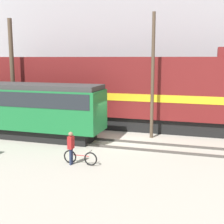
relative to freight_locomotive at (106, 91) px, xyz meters
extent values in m
plane|color=#9E998C|center=(2.42, -3.93, -2.71)|extent=(120.00, 120.00, 0.00)
cube|color=#47423D|center=(2.42, -5.43, -2.64)|extent=(60.00, 0.07, 0.14)
cube|color=#47423D|center=(2.42, -4.00, -2.64)|extent=(60.00, 0.07, 0.14)
cube|color=#47423D|center=(2.42, -0.72, -2.64)|extent=(60.00, 0.07, 0.14)
cube|color=#47423D|center=(2.42, 0.72, -2.64)|extent=(60.00, 0.07, 0.14)
cube|color=#99999E|center=(2.42, 7.67, 3.02)|extent=(33.39, 6.00, 11.45)
cube|color=black|center=(-0.13, 0.00, -2.21)|extent=(20.06, 2.55, 1.00)
cube|color=maroon|center=(-0.13, 0.00, 0.39)|extent=(21.80, 3.00, 4.20)
cube|color=gold|center=(-0.13, 0.00, -0.24)|extent=(21.37, 3.04, 0.50)
cube|color=black|center=(-3.86, -4.71, -2.36)|extent=(9.00, 2.00, 0.70)
cube|color=#196B33|center=(-3.86, -4.71, -0.75)|extent=(10.23, 2.50, 2.51)
cube|color=#1E2328|center=(-3.86, -4.71, -0.05)|extent=(9.82, 2.54, 0.90)
cube|color=#333333|center=(-3.86, -4.71, 0.65)|extent=(10.02, 2.38, 0.30)
torus|color=black|center=(2.08, -8.56, -2.37)|extent=(0.67, 0.08, 0.67)
torus|color=black|center=(0.99, -8.54, -2.37)|extent=(0.67, 0.08, 0.67)
cylinder|color=#B21E1E|center=(1.54, -8.55, -2.26)|extent=(0.93, 0.05, 0.04)
cylinder|color=#B21E1E|center=(1.14, -8.54, -2.22)|extent=(0.03, 0.03, 0.30)
cylinder|color=#262626|center=(2.08, -8.56, -1.99)|extent=(0.03, 0.44, 0.02)
cylinder|color=#232D4C|center=(1.12, -8.61, -2.31)|extent=(0.11, 0.11, 0.80)
cylinder|color=#232D4C|center=(1.12, -8.77, -2.31)|extent=(0.11, 0.11, 0.80)
cube|color=maroon|center=(1.12, -8.69, -1.60)|extent=(0.23, 0.36, 0.62)
sphere|color=#8C664C|center=(1.12, -8.69, -1.18)|extent=(0.22, 0.22, 0.22)
cylinder|color=#4C3D2D|center=(-6.39, -2.36, 1.24)|extent=(0.31, 0.31, 7.90)
cylinder|color=#4C3D2D|center=(3.91, -2.36, 1.25)|extent=(0.21, 0.21, 7.91)
camera|label=1|loc=(7.36, -21.97, 2.42)|focal=50.00mm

